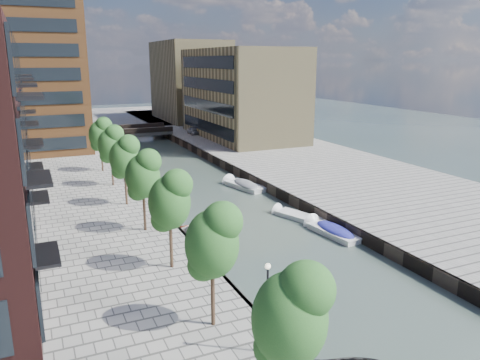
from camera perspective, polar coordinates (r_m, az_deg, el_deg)
water at (r=51.79m, az=-6.00°, el=-0.44°), size 300.00×300.00×0.00m
quay_right at (r=58.49m, az=9.03°, el=1.68°), size 20.00×140.00×1.00m
quay_wall_left at (r=50.17m, az=-12.64°, el=-0.61°), size 0.25×140.00×1.00m
quay_wall_right at (r=53.81m, az=0.16°, el=0.75°), size 0.25×140.00×1.00m
far_closure at (r=109.47m, az=-16.05°, el=7.18°), size 80.00×40.00×1.00m
tower at (r=72.70m, az=-26.38°, el=15.18°), size 18.00×18.00×30.00m
tan_block_near at (r=76.59m, az=0.12°, el=10.51°), size 12.00×25.00×14.00m
tan_block_far at (r=100.77m, az=-6.12°, el=11.93°), size 12.00×20.00×16.00m
bridge at (r=81.97m, az=-13.14°, el=5.74°), size 13.00×6.00×1.30m
tree_0 at (r=15.68m, az=6.08°, el=-15.83°), size 2.50×2.50×5.95m
tree_1 at (r=21.40m, az=-3.44°, el=-7.23°), size 2.50×2.50×5.95m
tree_2 at (r=27.71m, az=-8.61°, el=-2.29°), size 2.50×2.50×5.95m
tree_3 at (r=34.28m, az=-11.81°, el=0.80°), size 2.50×2.50×5.95m
tree_4 at (r=41.00m, az=-13.97°, el=2.89°), size 2.50×2.50×5.95m
tree_5 at (r=47.80m, az=-15.53°, el=4.38°), size 2.50×2.50×5.95m
tree_6 at (r=54.65m, az=-16.70°, el=5.50°), size 2.50×2.50×5.95m
lamp_0 at (r=20.16m, az=3.35°, el=-14.30°), size 0.24×0.24×4.12m
lamp_1 at (r=34.10m, az=-9.15°, el=-2.28°), size 0.24×0.24×4.12m
lamp_2 at (r=49.30m, az=-14.08°, el=2.64°), size 0.24×0.24×4.12m
sloop_2 at (r=36.81m, az=-5.70°, el=-6.67°), size 5.77×5.01×1.00m
sloop_3 at (r=36.71m, az=-5.34°, el=-6.72°), size 5.54×4.45×1.02m
sloop_4 at (r=55.57m, az=-12.08°, el=0.34°), size 5.95×5.15×1.03m
motorboat_2 at (r=40.93m, az=6.46°, el=-4.37°), size 3.05×4.77×1.51m
motorboat_3 at (r=37.56m, az=10.98°, el=-6.09°), size 2.41×5.40×1.74m
motorboat_4 at (r=49.93m, az=0.32°, el=-0.66°), size 3.22×5.83×1.84m
car at (r=79.89m, az=-5.72°, el=5.99°), size 1.55×3.64×1.22m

